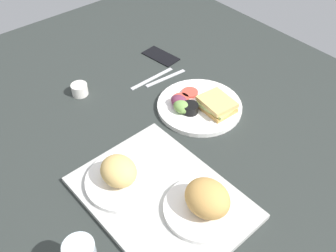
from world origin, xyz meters
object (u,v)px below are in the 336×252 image
at_px(knife, 152,78).
at_px(fork, 166,78).
at_px(serving_tray, 161,198).
at_px(cell_phone, 161,56).
at_px(espresso_cup, 80,89).
at_px(bread_plate_far, 121,175).
at_px(bread_plate_near, 205,202).
at_px(plate_with_salad, 200,106).

bearing_deg(knife, fork, 141.41).
distance_m(serving_tray, cell_phone, 0.68).
bearing_deg(espresso_cup, fork, -112.95).
height_order(serving_tray, knife, serving_tray).
xyz_separation_m(bread_plate_far, knife, (0.33, -0.37, -0.04)).
xyz_separation_m(serving_tray, fork, (0.40, -0.35, -0.01)).
bearing_deg(bread_plate_far, serving_tray, -151.97).
relative_size(bread_plate_near, fork, 1.15).
xyz_separation_m(bread_plate_far, cell_phone, (0.43, -0.48, -0.04)).
height_order(plate_with_salad, cell_phone, plate_with_salad).
distance_m(fork, cell_phone, 0.15).
relative_size(serving_tray, fork, 2.65).
bearing_deg(serving_tray, knife, -35.59).
bearing_deg(fork, knife, -32.55).
height_order(serving_tray, plate_with_salad, plate_with_salad).
bearing_deg(bread_plate_far, bread_plate_near, -152.47).
bearing_deg(plate_with_salad, fork, -6.67).
bearing_deg(bread_plate_near, serving_tray, 27.05).
distance_m(fork, knife, 0.05).
bearing_deg(cell_phone, espresso_cup, 82.80).
distance_m(serving_tray, plate_with_salad, 0.38).
distance_m(bread_plate_near, bread_plate_far, 0.23).
relative_size(bread_plate_far, espresso_cup, 3.65).
relative_size(bread_plate_far, fork, 1.20).
height_order(bread_plate_far, knife, bread_plate_far).
relative_size(plate_with_salad, espresso_cup, 5.03).
distance_m(bread_plate_far, plate_with_salad, 0.39).
bearing_deg(bread_plate_far, cell_phone, -48.56).
height_order(bread_plate_near, bread_plate_far, bread_plate_near).
relative_size(espresso_cup, knife, 0.29).
height_order(serving_tray, espresso_cup, espresso_cup).
distance_m(bread_plate_far, knife, 0.50).
bearing_deg(serving_tray, cell_phone, -39.03).
distance_m(espresso_cup, fork, 0.31).
bearing_deg(bread_plate_near, espresso_cup, -1.00).
distance_m(bread_plate_near, knife, 0.60).
distance_m(serving_tray, espresso_cup, 0.53).
bearing_deg(fork, cell_phone, -117.66).
height_order(bread_plate_far, cell_phone, bread_plate_far).
bearing_deg(cell_phone, fork, 140.44).
height_order(bread_plate_near, knife, bread_plate_near).
bearing_deg(bread_plate_far, knife, -47.71).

